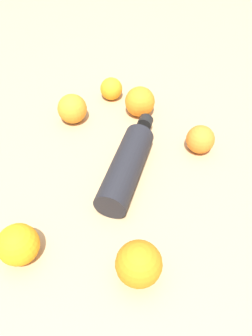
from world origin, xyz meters
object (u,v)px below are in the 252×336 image
(water_bottle, at_px, (129,161))
(orange_2, at_px, (200,139))
(orange_1, at_px, (18,244))
(orange_5, at_px, (111,89))
(orange_4, at_px, (140,102))
(orange_0, at_px, (139,264))
(orange_3, at_px, (72,109))

(water_bottle, relative_size, orange_2, 4.25)
(orange_1, bearing_deg, orange_5, -177.28)
(orange_1, height_order, orange_5, orange_1)
(water_bottle, xyz_separation_m, orange_4, (-0.20, -0.04, 0.01))
(orange_0, bearing_deg, orange_1, -80.38)
(water_bottle, relative_size, orange_5, 4.63)
(water_bottle, height_order, orange_0, orange_0)
(orange_1, distance_m, orange_2, 0.45)
(water_bottle, bearing_deg, orange_0, -159.26)
(orange_1, distance_m, orange_5, 0.50)
(orange_3, bearing_deg, orange_5, 155.38)
(orange_0, bearing_deg, orange_3, -139.75)
(orange_1, bearing_deg, water_bottle, 156.29)
(orange_0, xyz_separation_m, orange_2, (-0.34, 0.04, -0.01))
(orange_1, xyz_separation_m, orange_5, (-0.50, -0.02, -0.01))
(orange_1, height_order, orange_4, orange_4)
(orange_5, bearing_deg, orange_3, -24.62)
(orange_4, xyz_separation_m, orange_5, (-0.04, -0.10, -0.01))
(orange_2, height_order, orange_5, orange_2)
(orange_1, height_order, orange_2, orange_1)
(orange_0, distance_m, orange_4, 0.45)
(orange_0, relative_size, orange_4, 1.03)
(orange_4, bearing_deg, orange_3, -61.11)
(orange_2, distance_m, orange_4, 0.19)
(orange_1, bearing_deg, orange_4, 171.21)
(orange_2, relative_size, orange_3, 0.89)
(orange_2, distance_m, orange_3, 0.33)
(water_bottle, distance_m, orange_3, 0.23)
(orange_3, bearing_deg, water_bottle, 58.37)
(orange_0, bearing_deg, orange_4, -162.09)
(orange_0, xyz_separation_m, orange_1, (0.04, -0.21, -0.00))
(orange_2, height_order, orange_3, orange_3)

